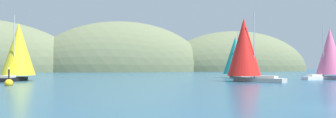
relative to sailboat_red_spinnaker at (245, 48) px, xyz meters
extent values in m
ellipsoid|color=#5B6647|center=(-6.55, 100.68, -5.56)|extent=(76.32, 44.00, 43.87)
ellipsoid|color=#5B6647|center=(48.45, 100.68, -5.56)|extent=(72.09, 44.00, 38.18)
cube|color=#B7B2A8|center=(1.44, -2.13, -5.22)|extent=(6.42, 8.14, 0.67)
cube|color=beige|center=(2.29, -3.39, -4.71)|extent=(2.81, 3.11, 0.36)
cylinder|color=#B2B2B7|center=(0.97, -1.43, 0.48)|extent=(0.14, 0.14, 10.73)
cone|color=red|center=(-0.07, 0.10, 0.23)|extent=(7.72, 7.72, 9.63)
cube|color=black|center=(-37.57, 11.51, -5.23)|extent=(4.40, 8.46, 0.66)
cube|color=beige|center=(-37.98, 10.09, -4.72)|extent=(2.34, 2.98, 0.36)
cylinder|color=#B2B2B7|center=(-37.34, 12.29, 0.47)|extent=(0.14, 0.14, 10.73)
cone|color=yellow|center=(-36.84, 14.02, 0.03)|extent=(7.07, 7.07, 9.25)
cube|color=#B7B2A8|center=(5.91, 13.63, -5.26)|extent=(2.63, 7.21, 0.59)
cube|color=beige|center=(5.76, 12.36, -4.79)|extent=(1.64, 2.40, 0.36)
cylinder|color=#B2B2B7|center=(5.99, 14.33, -0.25)|extent=(0.14, 0.14, 9.44)
cone|color=teal|center=(6.17, 15.87, -0.66)|extent=(5.91, 5.91, 8.01)
cube|color=white|center=(17.41, 3.20, -5.22)|extent=(7.19, 2.15, 0.67)
cube|color=beige|center=(16.13, 3.15, -4.71)|extent=(2.34, 1.49, 0.36)
cylinder|color=#B2B2B7|center=(18.12, 3.24, -0.09)|extent=(0.14, 0.14, 9.59)
cone|color=pink|center=(19.68, 3.31, -0.20)|extent=(5.22, 5.22, 8.78)
sphere|color=gold|center=(-35.81, -2.07, -5.25)|extent=(1.10, 1.10, 1.10)
cylinder|color=black|center=(-35.81, -2.07, -4.21)|extent=(0.20, 0.20, 1.60)
sphere|color=#F2EA99|center=(-35.81, -2.07, -3.29)|extent=(0.24, 0.24, 0.24)
camera|label=1|loc=(-27.69, -52.53, -2.84)|focal=37.34mm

